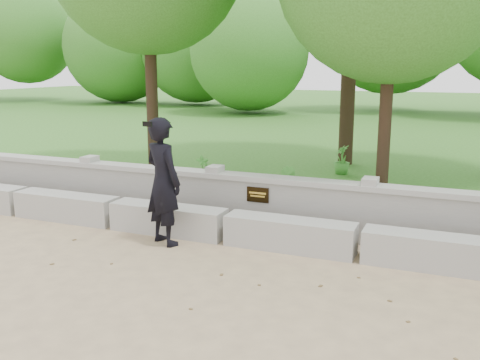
# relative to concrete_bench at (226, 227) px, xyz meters

# --- Properties ---
(ground) EXTENTS (80.00, 80.00, 0.00)m
(ground) POSITION_rel_concrete_bench_xyz_m (-0.00, -1.90, -0.22)
(ground) COLOR tan
(ground) RESTS_ON ground
(lawn) EXTENTS (40.00, 22.00, 0.25)m
(lawn) POSITION_rel_concrete_bench_xyz_m (-0.00, 12.10, -0.10)
(lawn) COLOR #2B5E19
(lawn) RESTS_ON ground
(concrete_bench) EXTENTS (11.90, 0.45, 0.45)m
(concrete_bench) POSITION_rel_concrete_bench_xyz_m (0.00, 0.00, 0.00)
(concrete_bench) COLOR #A6A39D
(concrete_bench) RESTS_ON ground
(parapet_wall) EXTENTS (12.50, 0.35, 0.90)m
(parapet_wall) POSITION_rel_concrete_bench_xyz_m (0.00, 0.70, 0.24)
(parapet_wall) COLOR #9C9A93
(parapet_wall) RESTS_ON ground
(man_main) EXTENTS (0.81, 0.77, 1.89)m
(man_main) POSITION_rel_concrete_bench_xyz_m (-0.80, -0.44, 0.72)
(man_main) COLOR black
(man_main) RESTS_ON ground
(shrub_a) EXTENTS (0.33, 0.35, 0.54)m
(shrub_a) POSITION_rel_concrete_bench_xyz_m (-1.69, 2.64, 0.30)
(shrub_a) COLOR #408D30
(shrub_a) RESTS_ON lawn
(shrub_b) EXTENTS (0.45, 0.45, 0.65)m
(shrub_b) POSITION_rel_concrete_bench_xyz_m (0.46, 1.58, 0.35)
(shrub_b) COLOR #408D30
(shrub_b) RESTS_ON lawn
(shrub_d) EXTENTS (0.45, 0.47, 0.64)m
(shrub_d) POSITION_rel_concrete_bench_xyz_m (0.81, 4.51, 0.34)
(shrub_d) COLOR #408D30
(shrub_d) RESTS_ON lawn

